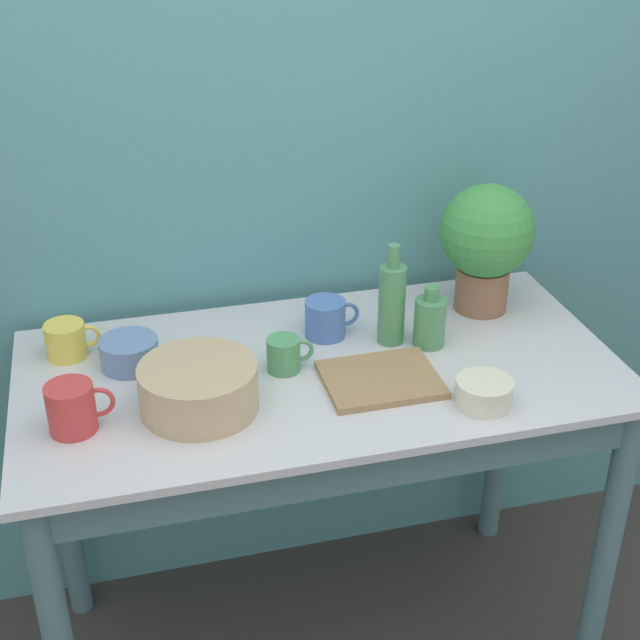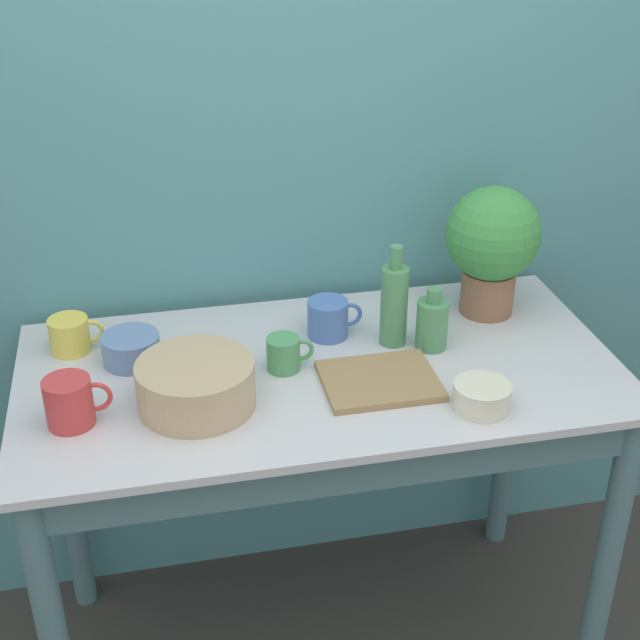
% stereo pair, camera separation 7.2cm
% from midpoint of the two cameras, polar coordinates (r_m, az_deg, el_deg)
% --- Properties ---
extents(wall_back, '(6.00, 0.05, 2.40)m').
position_cam_midpoint_polar(wall_back, '(2.23, -3.55, 9.35)').
color(wall_back, teal).
rests_on(wall_back, ground_plane).
extents(counter_table, '(1.35, 0.68, 0.88)m').
position_cam_midpoint_polar(counter_table, '(2.09, -0.82, -7.47)').
color(counter_table, slate).
rests_on(counter_table, ground_plane).
extents(potted_plant, '(0.23, 0.23, 0.33)m').
position_cam_midpoint_polar(potted_plant, '(2.21, 9.67, 5.11)').
color(potted_plant, '#8C5B42').
rests_on(potted_plant, counter_table).
extents(bowl_wash_large, '(0.25, 0.25, 0.10)m').
position_cam_midpoint_polar(bowl_wash_large, '(1.87, -8.89, -4.31)').
color(bowl_wash_large, tan).
rests_on(bowl_wash_large, counter_table).
extents(bottle_tall, '(0.06, 0.06, 0.25)m').
position_cam_midpoint_polar(bottle_tall, '(2.07, 3.61, 1.14)').
color(bottle_tall, '#4C8C59').
rests_on(bottle_tall, counter_table).
extents(bottle_short, '(0.07, 0.07, 0.15)m').
position_cam_midpoint_polar(bottle_short, '(2.08, 6.05, -0.06)').
color(bottle_short, '#4C8C59').
rests_on(bottle_short, counter_table).
extents(mug_green, '(0.11, 0.08, 0.08)m').
position_cam_midpoint_polar(mug_green, '(1.98, -3.33, -2.21)').
color(mug_green, '#4C935B').
rests_on(mug_green, counter_table).
extents(mug_blue, '(0.13, 0.10, 0.09)m').
position_cam_midpoint_polar(mug_blue, '(2.11, -0.59, 0.10)').
color(mug_blue, '#4C70B7').
rests_on(mug_blue, counter_table).
extents(mug_red, '(0.14, 0.10, 0.10)m').
position_cam_midpoint_polar(mug_red, '(1.86, -16.66, -5.42)').
color(mug_red, '#C63838').
rests_on(mug_red, counter_table).
extents(mug_yellow, '(0.12, 0.09, 0.08)m').
position_cam_midpoint_polar(mug_yellow, '(2.12, -16.85, -1.25)').
color(mug_yellow, '#E5CC4C').
rests_on(mug_yellow, counter_table).
extents(bowl_small_blue, '(0.13, 0.13, 0.07)m').
position_cam_midpoint_polar(bowl_small_blue, '(2.05, -13.10, -2.07)').
color(bowl_small_blue, '#6684B2').
rests_on(bowl_small_blue, counter_table).
extents(bowl_small_cream, '(0.12, 0.12, 0.06)m').
position_cam_midpoint_polar(bowl_small_cream, '(1.89, 9.36, -4.62)').
color(bowl_small_cream, beige).
rests_on(bowl_small_cream, counter_table).
extents(tray_board, '(0.25, 0.20, 0.02)m').
position_cam_midpoint_polar(tray_board, '(1.95, 2.85, -3.82)').
color(tray_board, '#99754C').
rests_on(tray_board, counter_table).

